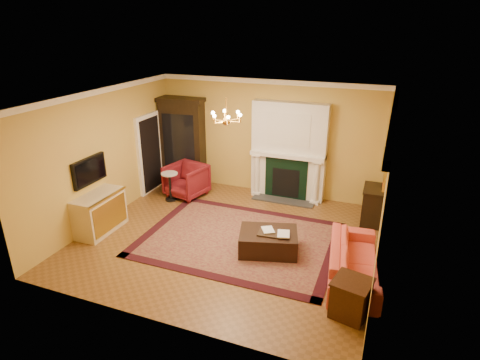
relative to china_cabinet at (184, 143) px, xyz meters
The scene contains 26 objects.
floor 3.63m from the china_cabinet, 46.41° to the right, with size 6.00×5.50×0.02m, color brown.
ceiling 3.90m from the china_cabinet, 46.41° to the right, with size 6.00×5.50×0.02m, color white.
wall_back 2.41m from the china_cabinet, ahead, with size 6.00×0.02×3.00m, color gold.
wall_front 5.77m from the china_cabinet, 65.70° to the right, with size 6.00×0.02×3.00m, color gold.
wall_left 2.59m from the china_cabinet, 104.41° to the right, with size 0.02×5.50×3.00m, color gold.
wall_right 5.94m from the china_cabinet, 24.84° to the right, with size 0.02×5.50×3.00m, color gold.
fireplace 2.97m from the china_cabinet, ahead, with size 1.90×0.70×2.50m.
crown_molding 3.34m from the china_cabinet, 32.91° to the right, with size 6.00×5.50×0.12m.
doorway 0.99m from the china_cabinet, 126.50° to the right, with size 0.08×1.05×2.10m.
tv_panel 3.15m from the china_cabinet, 100.56° to the right, with size 0.09×0.95×0.58m.
gilt_mirror 5.47m from the china_cabinet, 11.54° to the right, with size 0.06×0.76×1.05m.
chandelier 3.73m from the china_cabinet, 46.41° to the right, with size 0.63×0.55×0.53m.
oriental_rug 3.78m from the china_cabinet, 43.18° to the right, with size 4.05×3.04×0.02m, color #4A0F1C.
china_cabinet is the anchor object (origin of this frame).
wingback_armchair 1.17m from the china_cabinet, 59.39° to the right, with size 0.92×0.86×0.95m, color maroon.
pedestal_table 1.45m from the china_cabinet, 79.07° to the right, with size 0.42×0.42×0.75m.
commode 3.30m from the china_cabinet, 96.42° to the right, with size 0.56×1.17×0.88m, color beige.
coral_sofa 5.85m from the china_cabinet, 30.26° to the right, with size 2.16×0.63×0.85m, color #D65044.
end_table 6.54m from the china_cabinet, 38.24° to the right, with size 0.52×0.52×0.60m, color #361C0E.
console_table 5.24m from the china_cabinet, ahead, with size 0.42×0.74×0.82m, color black.
leather_ottoman 4.38m from the china_cabinet, 38.85° to the right, with size 1.14×0.83×0.42m, color black.
ottoman_tray 4.40m from the china_cabinet, 39.07° to the right, with size 0.45×0.35×0.03m, color black.
book_a 4.26m from the china_cabinet, 40.36° to the right, with size 0.22×0.03×0.29m, color gray.
book_b 4.51m from the china_cabinet, 37.93° to the right, with size 0.23×0.02×0.32m, color gray.
topiary_left 2.39m from the china_cabinet, ahead, with size 0.15×0.15×0.41m.
topiary_right 3.71m from the china_cabinet, ahead, with size 0.16×0.16×0.43m.
Camera 1 is at (2.96, -6.91, 4.34)m, focal length 30.00 mm.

